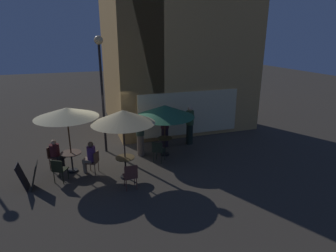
% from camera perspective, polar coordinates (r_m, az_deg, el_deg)
% --- Properties ---
extents(ground_plane, '(60.00, 60.00, 0.00)m').
position_cam_1_polar(ground_plane, '(12.20, -11.96, -6.14)').
color(ground_plane, '#3C362D').
extents(cafe_building, '(7.29, 6.49, 9.32)m').
position_cam_1_polar(cafe_building, '(15.00, -1.77, 16.97)').
color(cafe_building, tan).
rests_on(cafe_building, ground).
extents(street_lamp_near_corner, '(0.35, 0.35, 4.85)m').
position_cam_1_polar(street_lamp_near_corner, '(11.94, -13.32, 10.43)').
color(street_lamp_near_corner, black).
rests_on(street_lamp_near_corner, ground).
extents(menu_sandwich_board, '(0.65, 0.57, 0.88)m').
position_cam_1_polar(menu_sandwich_board, '(10.51, -26.19, -9.04)').
color(menu_sandwich_board, black).
rests_on(menu_sandwich_board, ground).
extents(cafe_table_0, '(0.67, 0.67, 0.78)m').
position_cam_1_polar(cafe_table_0, '(10.24, -8.54, -7.43)').
color(cafe_table_0, black).
rests_on(cafe_table_0, ground).
extents(cafe_table_1, '(0.60, 0.60, 0.76)m').
position_cam_1_polar(cafe_table_1, '(12.00, -0.63, -3.57)').
color(cafe_table_1, black).
rests_on(cafe_table_1, ground).
extents(cafe_table_2, '(0.74, 0.74, 0.76)m').
position_cam_1_polar(cafe_table_2, '(11.13, -18.77, -6.02)').
color(cafe_table_2, black).
rests_on(cafe_table_2, ground).
extents(patio_umbrella_0, '(2.17, 2.17, 2.49)m').
position_cam_1_polar(patio_umbrella_0, '(9.64, -9.00, 1.80)').
color(patio_umbrella_0, black).
rests_on(patio_umbrella_0, ground).
extents(patio_umbrella_1, '(2.43, 2.43, 2.17)m').
position_cam_1_polar(patio_umbrella_1, '(11.56, -0.65, 3.01)').
color(patio_umbrella_1, black).
rests_on(patio_umbrella_1, ground).
extents(patio_umbrella_2, '(2.23, 2.23, 2.46)m').
position_cam_1_polar(patio_umbrella_2, '(10.58, -19.68, 2.49)').
color(patio_umbrella_2, black).
rests_on(patio_umbrella_2, ground).
extents(cafe_chair_0, '(0.43, 0.43, 0.90)m').
position_cam_1_polar(cafe_chair_0, '(9.46, -7.50, -9.65)').
color(cafe_chair_0, brown).
rests_on(cafe_chair_0, ground).
extents(cafe_chair_1, '(0.61, 0.61, 0.89)m').
position_cam_1_polar(cafe_chair_1, '(11.28, -1.98, -4.75)').
color(cafe_chair_1, black).
rests_on(cafe_chair_1, ground).
extents(cafe_chair_2, '(0.57, 0.57, 0.86)m').
position_cam_1_polar(cafe_chair_2, '(10.49, -21.03, -7.96)').
color(cafe_chair_2, black).
rests_on(cafe_chair_2, ground).
extents(cafe_chair_3, '(0.54, 0.54, 0.84)m').
position_cam_1_polar(cafe_chair_3, '(10.78, -14.59, -6.68)').
color(cafe_chair_3, brown).
rests_on(cafe_chair_3, ground).
extents(cafe_chair_4, '(0.55, 0.55, 0.90)m').
position_cam_1_polar(cafe_chair_4, '(11.58, -21.99, -5.43)').
color(cafe_chair_4, brown).
rests_on(cafe_chair_4, ground).
extents(patron_seated_0, '(0.51, 0.44, 1.23)m').
position_cam_1_polar(patron_seated_0, '(10.76, -15.37, -5.74)').
color(patron_seated_0, '#847159').
rests_on(patron_seated_0, ground).
extents(patron_seated_1, '(0.54, 0.51, 1.18)m').
position_cam_1_polar(patron_seated_1, '(11.46, -21.51, -5.01)').
color(patron_seated_1, black).
rests_on(patron_seated_1, ground).
extents(patron_standing_2, '(0.36, 0.36, 1.81)m').
position_cam_1_polar(patron_standing_2, '(13.09, 4.38, 0.17)').
color(patron_standing_2, black).
rests_on(patron_standing_2, ground).
extents(patron_standing_3, '(0.34, 0.34, 1.76)m').
position_cam_1_polar(patron_standing_3, '(11.90, -5.59, -1.84)').
color(patron_standing_3, '#836B53').
rests_on(patron_standing_3, ground).
extents(patron_standing_4, '(0.37, 0.37, 1.63)m').
position_cam_1_polar(patron_standing_4, '(12.81, -0.64, -0.66)').
color(patron_standing_4, black).
rests_on(patron_standing_4, ground).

